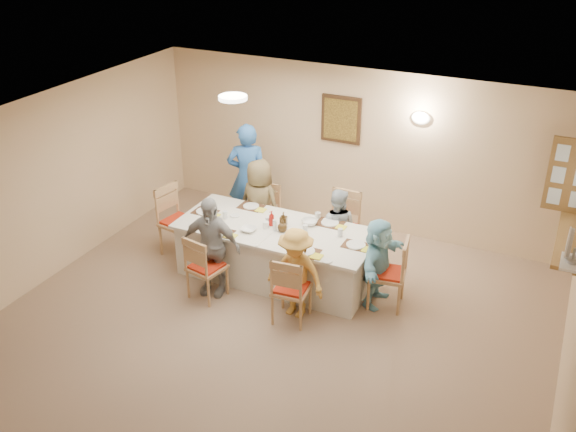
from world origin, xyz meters
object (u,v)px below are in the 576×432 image
at_px(desk_fan, 572,249).
at_px(condiment_ketchup, 272,218).
at_px(chair_right_end, 387,272).
at_px(chair_back_left, 264,215).
at_px(chair_left_end, 179,221).
at_px(diner_front_left, 211,246).
at_px(chair_back_right, 339,228).
at_px(diner_front_right, 296,273).
at_px(diner_back_right, 337,227).
at_px(diner_right_end, 378,262).
at_px(dining_table, 276,253).
at_px(chair_front_right, 292,288).
at_px(diner_back_left, 260,204).
at_px(chair_front_left, 207,266).
at_px(caregiver, 248,177).

xyz_separation_m(desk_fan, condiment_ketchup, (-3.62, 0.52, -0.68)).
bearing_deg(chair_right_end, chair_back_left, -118.80).
bearing_deg(condiment_ketchup, desk_fan, -8.23).
xyz_separation_m(chair_left_end, diner_front_left, (0.95, -0.68, 0.17)).
distance_m(chair_back_right, diner_front_right, 1.48).
relative_size(diner_back_right, diner_right_end, 0.97).
bearing_deg(diner_back_right, dining_table, 40.16).
xyz_separation_m(chair_front_right, diner_front_right, (0.00, 0.12, 0.14)).
distance_m(chair_back_right, condiment_ketchup, 1.08).
distance_m(diner_back_left, diner_front_right, 1.82).
height_order(chair_front_left, diner_back_left, diner_back_left).
height_order(diner_back_left, caregiver, caregiver).
bearing_deg(chair_left_end, desk_fan, -85.50).
relative_size(chair_front_left, chair_front_right, 0.99).
bearing_deg(chair_back_left, dining_table, -59.01).
height_order(dining_table, chair_right_end, chair_right_end).
height_order(chair_left_end, caregiver, caregiver).
xyz_separation_m(chair_front_left, diner_front_left, (0.00, 0.12, 0.23)).
xyz_separation_m(diner_back_left, condiment_ketchup, (0.51, -0.64, 0.18)).
xyz_separation_m(chair_left_end, diner_right_end, (2.97, 0.00, 0.08)).
distance_m(diner_back_left, diner_right_end, 2.13).
xyz_separation_m(chair_back_right, chair_front_right, (0.00, -1.60, -0.05)).
height_order(desk_fan, diner_right_end, desk_fan).
bearing_deg(diner_back_left, diner_front_left, 96.93).
relative_size(diner_back_right, diner_front_right, 0.97).
bearing_deg(diner_front_right, caregiver, 138.58).
distance_m(chair_back_right, diner_back_left, 1.22).
bearing_deg(condiment_ketchup, diner_back_left, 128.78).
bearing_deg(chair_front_left, desk_fan, -164.43).
xyz_separation_m(chair_back_left, diner_front_right, (1.20, -1.48, 0.15)).
xyz_separation_m(chair_back_left, diner_back_right, (1.20, -0.12, 0.13)).
bearing_deg(chair_left_end, caregiver, -13.55).
xyz_separation_m(chair_right_end, condiment_ketchup, (-1.64, 0.04, 0.39)).
relative_size(chair_right_end, condiment_ketchup, 4.55).
distance_m(chair_back_left, condiment_ketchup, 1.01).
xyz_separation_m(chair_front_left, diner_right_end, (2.02, 0.80, 0.14)).
xyz_separation_m(chair_back_right, chair_front_left, (-1.20, -1.60, -0.06)).
relative_size(diner_back_right, diner_front_left, 0.84).
relative_size(desk_fan, dining_table, 0.11).
xyz_separation_m(chair_right_end, diner_back_right, (-0.95, 0.68, 0.10)).
distance_m(chair_back_left, diner_right_end, 2.18).
xyz_separation_m(desk_fan, diner_right_end, (-2.12, 0.49, -0.96)).
bearing_deg(chair_front_left, diner_front_left, -78.78).
distance_m(chair_left_end, diner_front_left, 1.18).
bearing_deg(chair_front_right, diner_right_end, -141.10).
bearing_deg(dining_table, diner_front_left, -131.42).
bearing_deg(condiment_ketchup, chair_back_right, 47.97).
height_order(dining_table, chair_front_left, chair_front_left).
bearing_deg(chair_front_right, chair_left_end, -25.80).
xyz_separation_m(diner_back_right, diner_front_left, (-1.20, -1.36, 0.11)).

